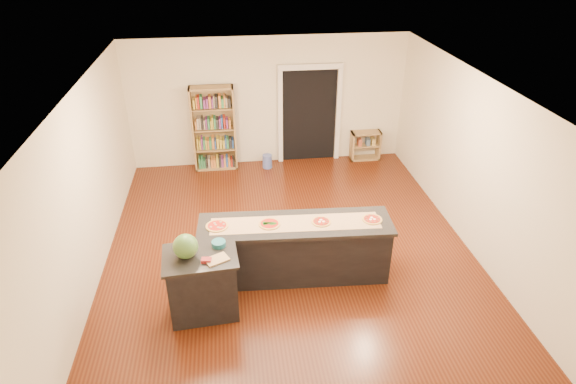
{
  "coord_description": "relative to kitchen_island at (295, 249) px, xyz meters",
  "views": [
    {
      "loc": [
        -0.87,
        -6.5,
        4.81
      ],
      "look_at": [
        0.0,
        0.2,
        1.0
      ],
      "focal_mm": 30.0,
      "sensor_mm": 36.0,
      "label": 1
    }
  ],
  "objects": [
    {
      "name": "bookshelf",
      "position": [
        -1.21,
        3.93,
        0.45
      ],
      "size": [
        0.92,
        0.33,
        1.85
      ],
      "primitive_type": "cube",
      "color": "#A1814E",
      "rests_on": "ground"
    },
    {
      "name": "package_teal",
      "position": [
        -1.12,
        -0.46,
        0.53
      ],
      "size": [
        0.19,
        0.19,
        0.07
      ],
      "primitive_type": "cylinder",
      "color": "#195966",
      "rests_on": "side_counter"
    },
    {
      "name": "waste_bin",
      "position": [
        -0.09,
        3.78,
        -0.32
      ],
      "size": [
        0.21,
        0.21,
        0.3
      ],
      "primitive_type": "cylinder",
      "color": "#5064B4",
      "rests_on": "ground"
    },
    {
      "name": "watermelon",
      "position": [
        -1.54,
        -0.65,
        0.66
      ],
      "size": [
        0.33,
        0.33,
        0.33
      ],
      "primitive_type": "sphere",
      "color": "#144214",
      "rests_on": "side_counter"
    },
    {
      "name": "package_red",
      "position": [
        -1.28,
        -0.79,
        0.52
      ],
      "size": [
        0.14,
        0.11,
        0.05
      ],
      "primitive_type": "cube",
      "rotation": [
        0.0,
        0.0,
        -0.13
      ],
      "color": "maroon",
      "rests_on": "side_counter"
    },
    {
      "name": "cutting_board",
      "position": [
        -1.14,
        -0.78,
        0.5
      ],
      "size": [
        0.35,
        0.31,
        0.02
      ],
      "primitive_type": "cube",
      "rotation": [
        0.0,
        0.0,
        0.45
      ],
      "color": "tan",
      "rests_on": "side_counter"
    },
    {
      "name": "pizza_a",
      "position": [
        -1.14,
        0.06,
        0.48
      ],
      "size": [
        0.32,
        0.32,
        0.02
      ],
      "color": "tan",
      "rests_on": "kitchen_island"
    },
    {
      "name": "pizza_c",
      "position": [
        0.38,
        -0.03,
        0.48
      ],
      "size": [
        0.3,
        0.3,
        0.02
      ],
      "color": "tan",
      "rests_on": "kitchen_island"
    },
    {
      "name": "side_counter",
      "position": [
        -1.37,
        -0.64,
        0.01
      ],
      "size": [
        0.98,
        0.72,
        0.97
      ],
      "rotation": [
        0.0,
        0.0,
        0.07
      ],
      "color": "black",
      "rests_on": "ground"
    },
    {
      "name": "pizza_b",
      "position": [
        -0.38,
        0.01,
        0.48
      ],
      "size": [
        0.32,
        0.32,
        0.02
      ],
      "color": "tan",
      "rests_on": "kitchen_island"
    },
    {
      "name": "room",
      "position": [
        -0.0,
        0.64,
        0.92
      ],
      "size": [
        6.0,
        7.0,
        2.8
      ],
      "color": "beige",
      "rests_on": "ground"
    },
    {
      "name": "kraft_paper",
      "position": [
        -0.0,
        -0.0,
        0.47
      ],
      "size": [
        2.51,
        0.58,
        0.0
      ],
      "primitive_type": "cube",
      "rotation": [
        0.0,
        0.0,
        -0.05
      ],
      "color": "tan",
      "rests_on": "kitchen_island"
    },
    {
      "name": "low_shelf",
      "position": [
        2.19,
        3.95,
        -0.14
      ],
      "size": [
        0.67,
        0.29,
        0.67
      ],
      "primitive_type": "cube",
      "color": "#A1814E",
      "rests_on": "ground"
    },
    {
      "name": "kitchen_island",
      "position": [
        0.0,
        0.0,
        0.0
      ],
      "size": [
        2.86,
        0.78,
        0.94
      ],
      "rotation": [
        0.0,
        0.0,
        -0.05
      ],
      "color": "black",
      "rests_on": "ground"
    },
    {
      "name": "doorway",
      "position": [
        0.9,
        4.11,
        0.73
      ],
      "size": [
        1.4,
        0.09,
        2.21
      ],
      "color": "black",
      "rests_on": "room"
    },
    {
      "name": "pizza_d",
      "position": [
        1.14,
        -0.06,
        0.48
      ],
      "size": [
        0.3,
        0.3,
        0.02
      ],
      "color": "tan",
      "rests_on": "kitchen_island"
    }
  ]
}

